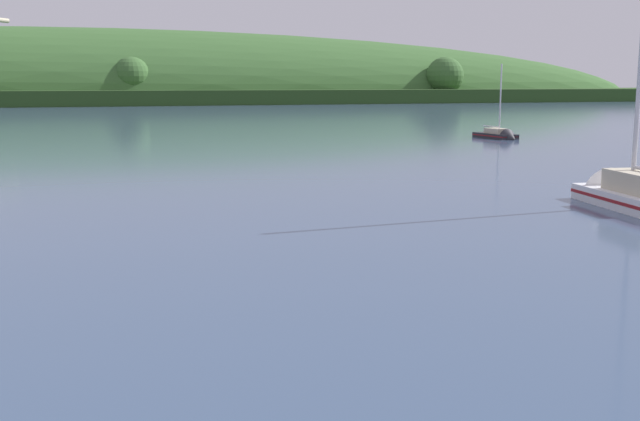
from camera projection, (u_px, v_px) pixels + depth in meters
far_shoreline_hill at (91, 102)px, 236.84m from camera, size 506.78×90.50×45.42m
sailboat_midwater_white at (500, 137)px, 85.26m from camera, size 2.52×6.46×9.19m
sailboat_far_left at (629, 198)px, 38.95m from camera, size 5.02×9.78×15.70m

